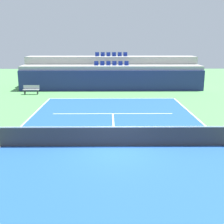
% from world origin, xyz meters
% --- Properties ---
extents(ground_plane, '(80.00, 80.00, 0.00)m').
position_xyz_m(ground_plane, '(0.00, 0.00, 0.00)').
color(ground_plane, '#4C8C4C').
extents(court_surface, '(11.00, 24.00, 0.01)m').
position_xyz_m(court_surface, '(0.00, 0.00, 0.01)').
color(court_surface, '#1E4C99').
rests_on(court_surface, ground_plane).
extents(baseline_far, '(11.00, 0.10, 0.00)m').
position_xyz_m(baseline_far, '(0.00, 11.95, 0.01)').
color(baseline_far, white).
rests_on(baseline_far, court_surface).
extents(sideline_left, '(0.10, 24.00, 0.00)m').
position_xyz_m(sideline_left, '(-5.45, 0.00, 0.01)').
color(sideline_left, white).
rests_on(sideline_left, court_surface).
extents(service_line_far, '(8.26, 0.10, 0.00)m').
position_xyz_m(service_line_far, '(0.00, 6.40, 0.01)').
color(service_line_far, white).
rests_on(service_line_far, court_surface).
extents(centre_service_line, '(0.10, 6.40, 0.00)m').
position_xyz_m(centre_service_line, '(0.00, 3.20, 0.01)').
color(centre_service_line, white).
rests_on(centre_service_line, court_surface).
extents(back_wall, '(18.61, 0.30, 2.04)m').
position_xyz_m(back_wall, '(0.00, 15.98, 1.02)').
color(back_wall, navy).
rests_on(back_wall, ground_plane).
extents(stands_tier_lower, '(18.61, 2.40, 2.45)m').
position_xyz_m(stands_tier_lower, '(0.00, 17.33, 1.22)').
color(stands_tier_lower, '#9E9E99').
rests_on(stands_tier_lower, ground_plane).
extents(stands_tier_upper, '(18.61, 2.40, 3.26)m').
position_xyz_m(stands_tier_upper, '(0.00, 19.73, 1.63)').
color(stands_tier_upper, '#9E9E99').
rests_on(stands_tier_upper, ground_plane).
extents(seating_row_lower, '(3.58, 0.44, 0.44)m').
position_xyz_m(seating_row_lower, '(0.00, 17.42, 2.57)').
color(seating_row_lower, navy).
rests_on(seating_row_lower, stands_tier_lower).
extents(seating_row_upper, '(3.58, 0.44, 0.44)m').
position_xyz_m(seating_row_upper, '(0.00, 19.82, 3.38)').
color(seating_row_upper, navy).
rests_on(seating_row_upper, stands_tier_upper).
extents(tennis_net, '(11.08, 0.08, 1.07)m').
position_xyz_m(tennis_net, '(0.00, 0.00, 0.51)').
color(tennis_net, black).
rests_on(tennis_net, court_surface).
extents(player_bench, '(1.50, 0.40, 0.85)m').
position_xyz_m(player_bench, '(-7.60, 14.11, 0.51)').
color(player_bench, '#99999E').
rests_on(player_bench, ground_plane).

